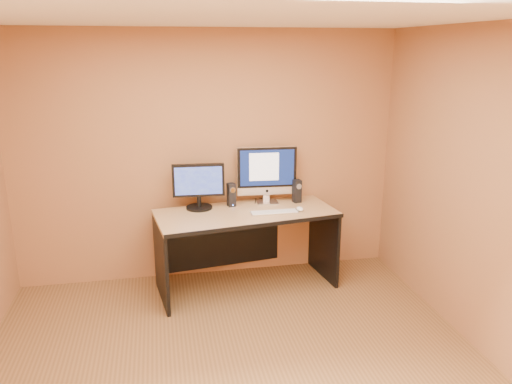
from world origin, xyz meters
TOP-DOWN VIEW (x-y plane):
  - walls at (0.00, 0.00)m, footprint 4.00×4.00m
  - ceiling at (0.00, 0.00)m, footprint 4.00×4.00m
  - desk at (0.32, 1.57)m, footprint 1.87×1.02m
  - imac at (0.60, 1.83)m, footprint 0.65×0.27m
  - second_monitor at (-0.13, 1.77)m, footprint 0.55×0.29m
  - speaker_left at (0.21, 1.78)m, footprint 0.09×0.10m
  - speaker_right at (0.91, 1.79)m, footprint 0.09×0.10m
  - keyboard at (0.59, 1.47)m, footprint 0.48×0.13m
  - mouse at (0.86, 1.50)m, footprint 0.07×0.11m
  - cable_a at (0.60, 1.93)m, footprint 0.15×0.20m
  - cable_b at (0.49, 1.92)m, footprint 0.06×0.20m

SIDE VIEW (x-z plane):
  - desk at x=0.32m, z-range 0.00..0.82m
  - cable_a at x=0.60m, z-range 0.82..0.83m
  - cable_b at x=0.49m, z-range 0.82..0.83m
  - keyboard at x=0.59m, z-range 0.82..0.84m
  - mouse at x=0.86m, z-range 0.82..0.86m
  - speaker_left at x=0.21m, z-range 0.82..1.07m
  - speaker_right at x=0.91m, z-range 0.82..1.07m
  - second_monitor at x=-0.13m, z-range 0.82..1.29m
  - imac at x=0.60m, z-range 0.82..1.43m
  - walls at x=0.00m, z-range 0.00..2.60m
  - ceiling at x=0.00m, z-range 2.60..2.60m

